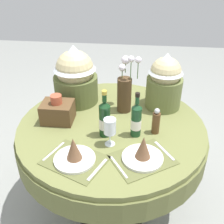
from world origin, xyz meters
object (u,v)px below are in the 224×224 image
object	(u,v)px
flower_vase	(125,90)
gift_tub_back_right	(165,79)
wine_glass_right	(110,127)
gift_tub_back_left	(75,73)
dining_table	(112,139)
wine_bottle_centre	(136,120)
place_setting_left	(74,154)
woven_basket_side_left	(58,111)
place_setting_right	(143,153)
wine_bottle_left	(105,119)
pepper_mill	(156,122)

from	to	relation	value
flower_vase	gift_tub_back_right	distance (m)	0.30
wine_glass_right	gift_tub_back_left	world-z (taller)	gift_tub_back_left
gift_tub_back_left	flower_vase	bearing A→B (deg)	-14.22
dining_table	gift_tub_back_right	distance (m)	0.58
dining_table	wine_bottle_centre	distance (m)	0.32
wine_bottle_centre	flower_vase	bearing A→B (deg)	107.17
dining_table	place_setting_left	xyz separation A→B (m)	(-0.17, -0.39, 0.18)
place_setting_left	woven_basket_side_left	bearing A→B (deg)	117.38
gift_tub_back_left	gift_tub_back_right	size ratio (longest dim) A/B	1.07
dining_table	place_setting_left	world-z (taller)	place_setting_left
dining_table	woven_basket_side_left	xyz separation A→B (m)	(-0.38, 0.01, 0.21)
place_setting_left	place_setting_right	bearing A→B (deg)	7.97
gift_tub_back_left	dining_table	bearing A→B (deg)	-44.28
place_setting_right	gift_tub_back_right	xyz separation A→B (m)	(0.14, 0.62, 0.18)
dining_table	wine_glass_right	distance (m)	0.34
flower_vase	wine_bottle_centre	xyz separation A→B (m)	(0.09, -0.31, -0.05)
place_setting_left	place_setting_right	world-z (taller)	same
wine_bottle_left	wine_bottle_centre	xyz separation A→B (m)	(0.20, 0.02, -0.01)
dining_table	place_setting_right	world-z (taller)	place_setting_right
dining_table	place_setting_right	size ratio (longest dim) A/B	3.07
place_setting_left	wine_bottle_centre	distance (m)	0.45
gift_tub_back_right	place_setting_right	bearing A→B (deg)	-102.66
dining_table	woven_basket_side_left	size ratio (longest dim) A/B	6.15
place_setting_left	wine_glass_right	size ratio (longest dim) A/B	2.25
dining_table	gift_tub_back_right	size ratio (longest dim) A/B	3.11
pepper_mill	wine_glass_right	bearing A→B (deg)	-151.27
gift_tub_back_left	woven_basket_side_left	size ratio (longest dim) A/B	2.11
wine_glass_right	gift_tub_back_right	xyz separation A→B (m)	(0.34, 0.51, 0.09)
pepper_mill	gift_tub_back_right	distance (m)	0.38
woven_basket_side_left	wine_bottle_left	bearing A→B (deg)	-20.69
place_setting_right	pepper_mill	xyz separation A→B (m)	(0.08, 0.27, 0.04)
place_setting_left	gift_tub_back_right	distance (m)	0.88
flower_vase	woven_basket_side_left	size ratio (longest dim) A/B	2.02
wine_bottle_left	gift_tub_back_left	bearing A→B (deg)	123.36
gift_tub_back_left	pepper_mill	bearing A→B (deg)	-30.92
wine_bottle_left	gift_tub_back_right	xyz separation A→B (m)	(0.39, 0.41, 0.10)
place_setting_left	flower_vase	size ratio (longest dim) A/B	0.97
gift_tub_back_right	woven_basket_side_left	world-z (taller)	gift_tub_back_right
wine_bottle_centre	wine_glass_right	distance (m)	0.19
place_setting_left	gift_tub_back_left	distance (m)	0.73
wine_bottle_left	wine_glass_right	size ratio (longest dim) A/B	1.75
dining_table	gift_tub_back_left	xyz separation A→B (m)	(-0.31, 0.30, 0.37)
flower_vase	wine_bottle_left	world-z (taller)	flower_vase
place_setting_left	flower_vase	bearing A→B (deg)	67.62
dining_table	wine_bottle_left	size ratio (longest dim) A/B	4.05
wine_bottle_centre	gift_tub_back_left	xyz separation A→B (m)	(-0.48, 0.40, 0.12)
place_setting_right	gift_tub_back_left	size ratio (longest dim) A/B	0.95
woven_basket_side_left	wine_glass_right	bearing A→B (deg)	-29.92
dining_table	pepper_mill	distance (m)	0.37
flower_vase	woven_basket_side_left	distance (m)	0.50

